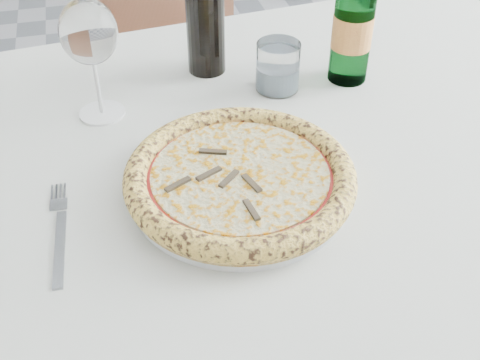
{
  "coord_description": "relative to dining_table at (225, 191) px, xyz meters",
  "views": [
    {
      "loc": [
        -0.16,
        -0.85,
        1.3
      ],
      "look_at": [
        -0.01,
        -0.23,
        0.78
      ],
      "focal_mm": 45.0,
      "sensor_mm": 36.0,
      "label": 1
    }
  ],
  "objects": [
    {
      "name": "wine_glass",
      "position": [
        -0.17,
        0.15,
        0.22
      ],
      "size": [
        0.09,
        0.09,
        0.2
      ],
      "color": "white",
      "rests_on": "dining_table"
    },
    {
      "name": "chair_far",
      "position": [
        0.03,
        0.81,
        -0.14
      ],
      "size": [
        0.44,
        0.44,
        0.93
      ],
      "color": "brown",
      "rests_on": "floor"
    },
    {
      "name": "fork",
      "position": [
        -0.25,
        -0.13,
        0.08
      ],
      "size": [
        0.02,
        0.19,
        0.0
      ],
      "color": "gray",
      "rests_on": "dining_table"
    },
    {
      "name": "beer_bottle",
      "position": [
        0.26,
        0.16,
        0.19
      ],
      "size": [
        0.07,
        0.07,
        0.27
      ],
      "color": "#2D723F",
      "rests_on": "dining_table"
    },
    {
      "name": "plate",
      "position": [
        -0.0,
        -0.1,
        0.09
      ],
      "size": [
        0.3,
        0.3,
        0.02
      ],
      "color": "white",
      "rests_on": "dining_table"
    },
    {
      "name": "pizza",
      "position": [
        -0.0,
        -0.1,
        0.11
      ],
      "size": [
        0.32,
        0.32,
        0.03
      ],
      "color": "tan",
      "rests_on": "plate"
    },
    {
      "name": "tumbler",
      "position": [
        0.13,
        0.16,
        0.12
      ],
      "size": [
        0.08,
        0.08,
        0.08
      ],
      "color": "white",
      "rests_on": "dining_table"
    },
    {
      "name": "wine_bottle",
      "position": [
        0.03,
        0.25,
        0.2
      ],
      "size": [
        0.07,
        0.07,
        0.28
      ],
      "color": "black",
      "rests_on": "dining_table"
    },
    {
      "name": "dining_table",
      "position": [
        0.0,
        0.0,
        0.0
      ],
      "size": [
        1.63,
        1.07,
        0.76
      ],
      "color": "brown",
      "rests_on": "floor"
    }
  ]
}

